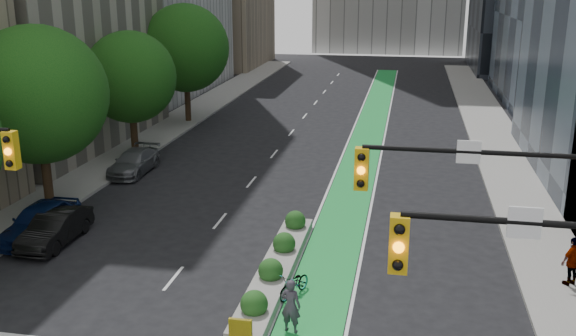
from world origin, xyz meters
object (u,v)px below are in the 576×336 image
at_px(parked_car_left_mid, 55,228).
at_px(pedestrian_far, 573,261).
at_px(cyclist, 291,306).
at_px(parked_car_left_far, 134,162).
at_px(bicycle, 294,284).
at_px(parked_car_left_near, 40,221).
at_px(median_planter, 277,266).

bearing_deg(parked_car_left_mid, pedestrian_far, -1.56).
distance_m(cyclist, parked_car_left_mid, 12.08).
bearing_deg(parked_car_left_far, cyclist, -52.61).
relative_size(parked_car_left_mid, parked_car_left_far, 0.93).
xyz_separation_m(bicycle, pedestrian_far, (9.63, 2.40, 0.61)).
xyz_separation_m(parked_car_left_far, pedestrian_far, (21.27, -10.50, 0.40)).
height_order(parked_car_left_near, pedestrian_far, pedestrian_far).
distance_m(cyclist, pedestrian_far, 10.46).
bearing_deg(median_planter, parked_car_left_near, 171.59).
distance_m(median_planter, parked_car_left_far, 15.63).
distance_m(cyclist, parked_car_left_near, 13.06).
bearing_deg(parked_car_left_near, parked_car_left_far, 90.31).
distance_m(median_planter, cyclist, 4.12).
xyz_separation_m(cyclist, parked_car_left_mid, (-10.97, 5.06, -0.21)).
relative_size(cyclist, parked_car_left_mid, 0.43).
height_order(bicycle, pedestrian_far, pedestrian_far).
bearing_deg(parked_car_left_far, pedestrian_far, -26.96).
xyz_separation_m(parked_car_left_near, parked_car_left_far, (-0.10, 9.82, -0.13)).
bearing_deg(pedestrian_far, bicycle, -20.73).
bearing_deg(pedestrian_far, median_planter, -29.97).
distance_m(parked_car_left_far, pedestrian_far, 23.73).
bearing_deg(cyclist, median_planter, -60.62).
relative_size(median_planter, parked_car_left_near, 2.24).
bearing_deg(cyclist, bicycle, -70.99).
relative_size(cyclist, pedestrian_far, 0.99).
bearing_deg(bicycle, parked_car_left_far, 156.74).
bearing_deg(median_planter, parked_car_left_far, 133.22).
distance_m(parked_car_left_mid, parked_car_left_far, 10.25).
bearing_deg(cyclist, parked_car_left_far, -40.57).
relative_size(bicycle, parked_car_left_mid, 0.40).
bearing_deg(cyclist, pedestrian_far, -141.53).
height_order(bicycle, parked_car_left_far, parked_car_left_far).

